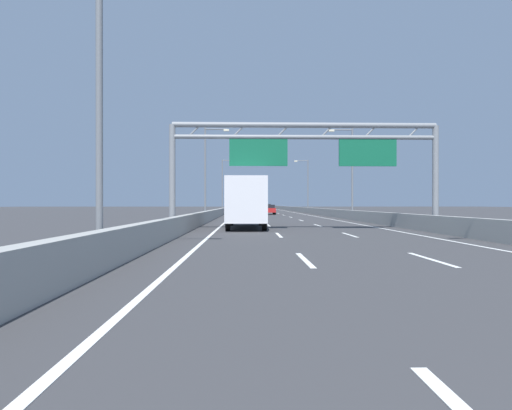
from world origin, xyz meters
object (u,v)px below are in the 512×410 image
streetlamp_right_far (307,183)px  white_car (244,209)px  streetlamp_left_near (107,72)px  orange_car (264,208)px  yellow_car (268,206)px  box_truck (246,202)px  sign_gantry (307,149)px  red_car (269,209)px  streetlamp_left_mid (207,167)px  streetlamp_right_mid (350,167)px  streetlamp_left_far (224,183)px

streetlamp_right_far → white_car: bearing=-140.4°
streetlamp_left_near → orange_car: 71.80m
yellow_car → box_truck: size_ratio=0.55×
sign_gantry → streetlamp_left_near: (-7.58, -11.81, 0.60)m
streetlamp_right_far → yellow_car: 59.60m
orange_car → box_truck: box_truck is taller
streetlamp_left_near → red_car: bearing=81.2°
streetlamp_left_mid → streetlamp_right_mid: bearing=0.0°
sign_gantry → white_car: 39.91m
streetlamp_right_mid → box_truck: 19.65m
streetlamp_left_mid → orange_car: streetlamp_left_mid is taller
orange_car → red_car: 23.00m
streetlamp_left_near → box_truck: size_ratio=1.19×
streetlamp_right_far → white_car: streetlamp_right_far is taller
streetlamp_left_far → yellow_car: 60.54m
streetlamp_left_mid → streetlamp_left_far: (0.00, 30.29, 0.00)m
streetlamp_left_far → sign_gantry: bearing=-81.2°
white_car → red_car: size_ratio=1.04×
streetlamp_left_mid → streetlamp_right_mid: same height
orange_car → red_car: orange_car is taller
sign_gantry → streetlamp_right_far: (7.35, 48.76, 0.60)m
streetlamp_left_far → box_truck: bearing=-85.0°
white_car → box_truck: box_truck is taller
streetlamp_right_mid → streetlamp_left_far: same height
yellow_car → red_car: (-3.81, -71.64, -0.02)m
streetlamp_right_mid → orange_car: size_ratio=2.07×
streetlamp_right_mid → sign_gantry: bearing=-111.7°
orange_car → red_car: (-0.21, -23.00, -0.04)m
streetlamp_left_far → streetlamp_right_mid: bearing=-63.8°
streetlamp_left_near → red_car: size_ratio=2.14×
streetlamp_left_mid → red_car: 19.99m
streetlamp_left_mid → streetlamp_left_far: size_ratio=1.00×
streetlamp_left_mid → streetlamp_left_far: bearing=90.0°
streetlamp_right_mid → yellow_car: (-3.68, 89.59, -4.63)m
red_car → box_truck: size_ratio=0.55×
streetlamp_left_near → streetlamp_left_far: size_ratio=1.00×
streetlamp_left_near → white_car: streetlamp_left_near is taller
streetlamp_left_far → yellow_car: (11.25, 59.31, -4.63)m
streetlamp_right_far → streetlamp_left_far: bearing=180.0°
white_car → orange_car: bearing=78.9°
sign_gantry → streetlamp_left_near: streetlamp_left_near is taller
yellow_car → orange_car: 48.77m
white_car → streetlamp_left_far: bearing=112.1°
streetlamp_right_far → box_truck: size_ratio=1.19×
streetlamp_left_mid → red_car: (7.45, 17.95, -4.65)m
streetlamp_left_mid → streetlamp_left_far: same height
streetlamp_left_far → streetlamp_left_mid: bearing=-90.0°
streetlamp_left_far → yellow_car: streetlamp_left_far is taller
streetlamp_left_far → streetlamp_right_far: 14.93m
sign_gantry → white_car: (-3.82, 39.52, -4.00)m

